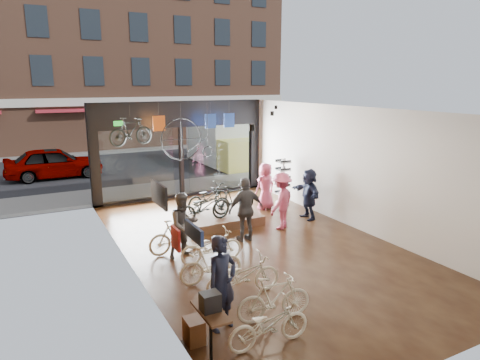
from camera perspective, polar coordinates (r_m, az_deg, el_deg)
ground_plane at (r=12.34m, az=2.01°, el=-8.63°), size 7.00×12.00×0.04m
ceiling at (r=11.50m, az=2.17°, el=9.47°), size 7.00×12.00×0.04m
wall_left at (r=10.53m, az=-14.82°, el=-1.86°), size 0.04×12.00×3.80m
wall_right at (r=13.82m, az=14.89°, el=1.59°), size 0.04×12.00×3.80m
wall_back at (r=7.40m, az=26.10°, el=-9.08°), size 7.00×0.04×3.80m
storefront at (r=17.15m, az=-7.88°, el=4.03°), size 7.00×0.26×3.80m
exit_sign at (r=16.25m, az=-15.91°, el=7.27°), size 0.35×0.06×0.18m
street_road at (r=26.01m, az=-14.51°, el=2.47°), size 30.00×18.00×0.02m
sidewalk_near at (r=18.63m, az=-8.97°, el=-1.08°), size 30.00×2.40×0.12m
sidewalk_far at (r=29.86m, az=-16.30°, el=3.80°), size 30.00×2.00×0.12m
opposite_building at (r=32.08m, az=-18.05°, el=16.74°), size 26.00×5.00×14.00m
street_car at (r=22.33m, az=-23.53°, el=2.13°), size 4.40×1.77×1.50m
box_truck at (r=23.45m, az=-2.14°, el=4.76°), size 2.02×6.07×2.39m
floor_bike_0 at (r=7.83m, az=3.85°, el=-18.68°), size 1.57×0.61×0.81m
floor_bike_1 at (r=8.54m, az=4.55°, el=-15.45°), size 1.56×0.65×0.91m
floor_bike_2 at (r=9.41m, az=0.41°, el=-12.65°), size 1.73×0.72×0.89m
floor_bike_3 at (r=9.98m, az=-3.88°, el=-11.09°), size 1.52×0.50×0.90m
floor_bike_4 at (r=11.03m, az=-3.85°, el=-8.84°), size 1.66×0.67×0.85m
floor_bike_5 at (r=11.71m, az=-8.42°, el=-7.36°), size 1.61×0.54×0.96m
display_platform at (r=14.08m, az=-2.70°, el=-5.14°), size 2.40×1.80×0.30m
display_bike_left at (r=13.14m, az=-4.85°, el=-3.58°), size 1.94×0.94×0.98m
display_bike_mid at (r=14.04m, az=-0.77°, el=-2.56°), size 1.57×0.57×0.93m
display_bike_right at (r=14.40m, az=-4.28°, el=-2.27°), size 1.81×1.06×0.90m
customer_0 at (r=8.07m, az=-2.43°, el=-13.55°), size 0.76×0.62×1.82m
customer_1 at (r=11.30m, az=-7.52°, el=-5.97°), size 0.97×0.83×1.74m
customer_2 at (r=12.30m, az=0.79°, el=-3.93°), size 1.11×0.47×1.89m
customer_3 at (r=13.40m, az=5.54°, el=-2.77°), size 1.34×1.18×1.80m
customer_4 at (r=15.46m, az=3.41°, el=-0.82°), size 0.91×0.68×1.69m
customer_5 at (r=14.51m, az=9.13°, el=-1.84°), size 0.70×1.64×1.72m
sunglasses_rack at (r=16.10m, az=5.70°, el=-0.24°), size 0.53×0.45×1.73m
wall_merch at (r=7.58m, az=-7.36°, el=-12.21°), size 0.40×2.40×2.60m
penny_farthing at (r=15.36m, az=-6.70°, el=5.30°), size 1.89×0.06×1.51m
hung_bike at (r=14.64m, az=-14.36°, el=6.30°), size 1.64×0.90×0.95m
jersey_left at (r=15.92m, az=-10.74°, el=7.42°), size 0.45×0.03×0.55m
jersey_mid at (r=16.62m, az=-3.95°, el=7.84°), size 0.45×0.03×0.55m
jersey_right at (r=16.96m, az=-1.46°, el=7.96°), size 0.45×0.03×0.55m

